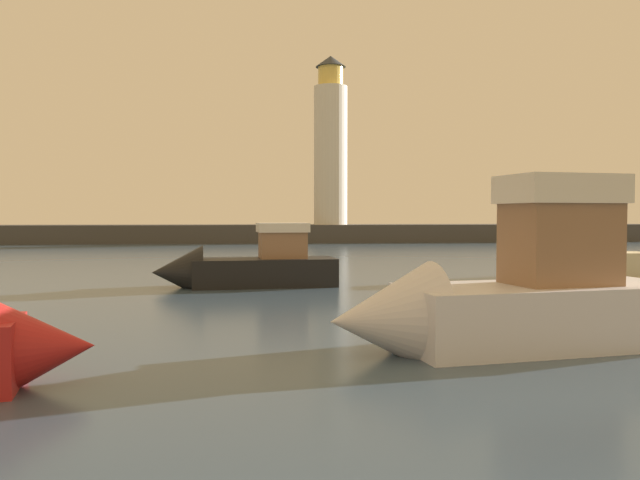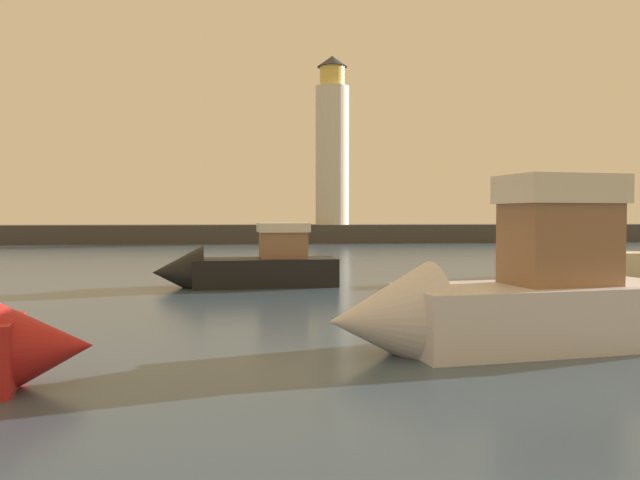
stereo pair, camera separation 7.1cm
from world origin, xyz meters
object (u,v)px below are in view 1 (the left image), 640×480
motorboat_1 (239,267)px  motorboat_3 (502,298)px  motorboat_2 (574,258)px  lighthouse (331,145)px

motorboat_1 → motorboat_3: 13.90m
motorboat_2 → motorboat_3: 17.66m
lighthouse → motorboat_2: 40.46m
motorboat_1 → motorboat_3: size_ratio=0.90×
motorboat_3 → motorboat_2: bearing=56.9°
motorboat_1 → motorboat_2: 15.62m
motorboat_1 → motorboat_2: motorboat_2 is taller
motorboat_1 → motorboat_3: bearing=-65.2°
motorboat_1 → motorboat_2: bearing=8.0°
motorboat_3 → lighthouse: bearing=86.6°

